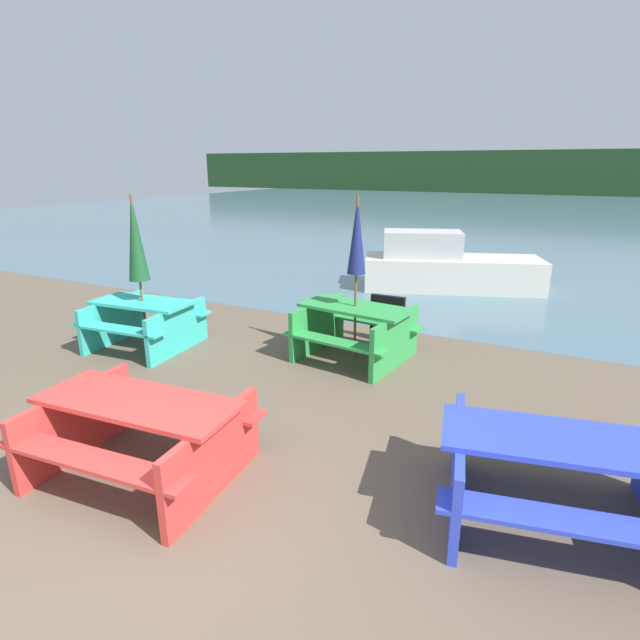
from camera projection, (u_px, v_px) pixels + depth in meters
The scene contains 11 objects.
ground_plane at pixel (103, 592), 3.30m from camera, with size 60.00×60.00×0.00m, color brown.
water at pixel (532, 212), 29.75m from camera, with size 60.00×50.00×0.00m.
far_treeline at pixel (555, 172), 46.16m from camera, with size 80.00×1.60×4.00m.
picnic_table_red at pixel (140, 428), 4.44m from camera, with size 1.93×1.53×0.74m.
picnic_table_blue at pixel (561, 472), 3.81m from camera, with size 2.05×1.71×0.75m.
picnic_table_teal at pixel (144, 319), 7.61m from camera, with size 1.62×1.51×0.74m.
picnic_table_green at pixel (355, 328), 7.17m from camera, with size 1.71×1.56×0.78m.
umbrella_navy at pixel (357, 237), 6.78m from camera, with size 0.25×0.25×2.31m.
umbrella_darkgreen at pixel (135, 239), 7.24m from camera, with size 0.30×0.30×2.30m.
boat at pixel (446, 267), 11.21m from camera, with size 4.07×2.51×1.29m.
signboard at pixel (387, 319), 7.87m from camera, with size 0.55×0.08×0.75m.
Camera 1 is at (2.47, -1.67, 2.70)m, focal length 28.00 mm.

